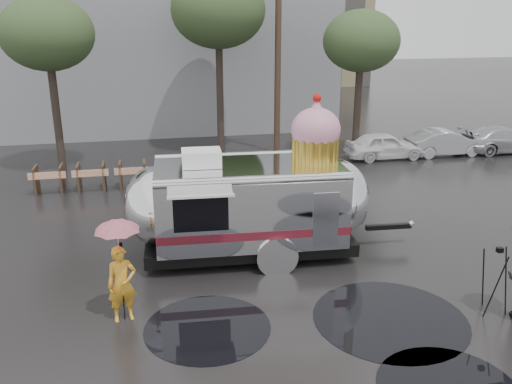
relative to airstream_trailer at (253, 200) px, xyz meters
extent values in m
plane|color=black|center=(0.76, -3.32, -1.56)|extent=(120.00, 120.00, 0.00)
cylinder|color=black|center=(-1.65, -3.45, -1.56)|extent=(2.69, 2.69, 0.01)
cylinder|color=black|center=(2.29, -3.89, -1.56)|extent=(3.36, 3.36, 0.01)
cube|color=slate|center=(-3.24, 20.68, 4.94)|extent=(22.00, 12.00, 13.00)
cylinder|color=#473323|center=(3.26, 10.68, 2.94)|extent=(0.28, 0.28, 9.00)
cylinder|color=#382D26|center=(-6.24, 9.68, 1.36)|extent=(0.32, 0.32, 5.85)
ellipsoid|color=#2D4223|center=(-6.24, 9.68, 3.96)|extent=(3.64, 3.64, 2.86)
cylinder|color=#382D26|center=(0.76, 11.68, 1.81)|extent=(0.32, 0.32, 6.75)
ellipsoid|color=#2D4223|center=(0.76, 11.68, 4.81)|extent=(4.20, 4.20, 3.30)
cylinder|color=#382D26|center=(6.76, 9.68, 1.14)|extent=(0.32, 0.32, 5.40)
ellipsoid|color=#2D4223|center=(6.76, 9.68, 3.54)|extent=(3.36, 3.36, 2.64)
cube|color=#473323|center=(-6.74, 6.68, -1.06)|extent=(0.08, 0.80, 1.00)
cube|color=#473323|center=(-5.84, 6.68, -1.06)|extent=(0.08, 0.80, 1.00)
cube|color=#E5590C|center=(-6.29, 6.30, -0.81)|extent=(1.30, 0.04, 0.25)
cube|color=#473323|center=(-5.24, 6.68, -1.06)|extent=(0.08, 0.80, 1.00)
cube|color=#473323|center=(-4.34, 6.68, -1.06)|extent=(0.08, 0.80, 1.00)
cube|color=#E5590C|center=(-4.79, 6.30, -0.81)|extent=(1.30, 0.04, 0.25)
cube|color=#473323|center=(-3.74, 6.68, -1.06)|extent=(0.08, 0.80, 1.00)
cube|color=#473323|center=(-2.84, 6.68, -1.06)|extent=(0.08, 0.80, 1.00)
cube|color=#E5590C|center=(-3.29, 6.30, -0.81)|extent=(1.30, 0.04, 0.25)
imported|color=silver|center=(7.76, 8.68, -0.86)|extent=(4.00, 1.80, 1.40)
imported|color=#B2B2B7|center=(10.76, 8.68, -0.86)|extent=(4.00, 1.80, 1.40)
imported|color=#B2B2B7|center=(13.76, 8.68, -0.84)|extent=(4.20, 1.80, 1.44)
cube|color=silver|center=(-0.10, 0.01, 0.00)|extent=(5.02, 2.82, 2.00)
ellipsoid|color=silver|center=(2.34, -0.12, 0.00)|extent=(1.80, 2.64, 2.00)
ellipsoid|color=silver|center=(-2.55, 0.14, 0.00)|extent=(1.80, 2.64, 2.00)
cube|color=black|center=(-0.10, 0.01, -1.17)|extent=(5.67, 2.52, 0.33)
cylinder|color=black|center=(0.39, -1.16, -1.17)|extent=(0.79, 0.29, 0.78)
cylinder|color=black|center=(0.51, 1.13, -1.17)|extent=(0.79, 0.29, 0.78)
cylinder|color=silver|center=(0.38, -1.32, -1.12)|extent=(1.07, 0.17, 1.07)
cube|color=black|center=(3.90, -0.20, -1.00)|extent=(1.34, 0.20, 0.13)
sphere|color=silver|center=(4.56, -0.24, -0.95)|extent=(0.19, 0.19, 0.18)
cylinder|color=black|center=(-3.55, 0.20, -1.28)|extent=(0.12, 0.12, 0.56)
cube|color=#57141E|center=(-0.17, -1.26, -0.50)|extent=(4.89, 0.29, 0.22)
cube|color=#57141E|center=(-0.03, 1.28, -0.50)|extent=(4.89, 0.29, 0.22)
cube|color=black|center=(-1.50, -1.20, 0.16)|extent=(1.33, 0.10, 0.89)
cube|color=#B6AFA9|center=(-1.52, -1.47, 0.72)|extent=(1.58, 0.64, 0.16)
cube|color=silver|center=(1.61, -1.37, -0.17)|extent=(0.67, 0.07, 1.45)
cube|color=white|center=(-1.32, 0.08, 1.22)|extent=(1.04, 0.78, 0.42)
cylinder|color=gold|center=(1.67, -0.08, 1.33)|extent=(1.22, 1.22, 0.67)
ellipsoid|color=pink|center=(1.67, -0.08, 1.86)|extent=(1.36, 1.36, 1.16)
cone|color=pink|center=(1.67, -0.08, 2.44)|extent=(0.59, 0.59, 0.44)
sphere|color=red|center=(1.67, -0.08, 2.69)|extent=(0.23, 0.23, 0.22)
imported|color=gold|center=(-3.38, -2.74, -0.71)|extent=(0.68, 0.52, 1.70)
imported|color=pink|center=(-3.38, -2.74, 0.38)|extent=(1.16, 1.16, 0.79)
cylinder|color=black|center=(-3.38, -2.74, -0.74)|extent=(0.02, 0.02, 1.65)
cylinder|color=black|center=(4.88, -4.07, -0.81)|extent=(0.03, 0.35, 1.51)
cylinder|color=black|center=(4.48, -3.83, -0.81)|extent=(0.31, 0.19, 1.51)
cylinder|color=black|center=(4.47, -4.29, -0.81)|extent=(0.30, 0.19, 1.51)
cube|color=black|center=(4.61, -4.06, -0.05)|extent=(0.13, 0.11, 0.11)
camera|label=1|loc=(-2.62, -13.40, 4.85)|focal=38.00mm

